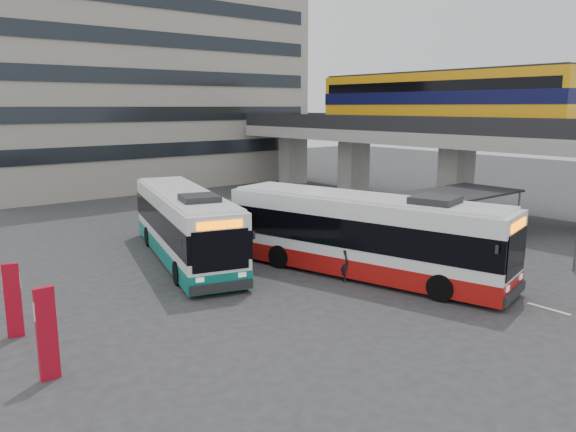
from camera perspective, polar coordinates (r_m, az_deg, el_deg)
ground at (r=23.85m, az=9.11°, el=-6.72°), size 120.00×120.00×0.00m
viaduct at (r=42.89m, az=13.58°, el=9.45°), size 8.00×32.00×9.68m
bike_shelter at (r=31.82m, az=15.38°, el=0.05°), size 10.00×4.00×2.54m
office_block at (r=56.21m, az=-15.43°, el=16.09°), size 30.00×15.00×25.00m
road_markings at (r=24.07m, az=18.51°, el=-6.98°), size 0.15×7.60×0.01m
bus_main at (r=24.43m, az=7.64°, el=-2.00°), size 5.85×12.99×3.76m
bus_teal at (r=27.18m, az=-10.44°, el=-0.96°), size 5.80×12.26×3.55m
pedestrian at (r=23.70m, az=5.89°, el=-4.60°), size 0.72×0.73×1.70m
sign_totem_south at (r=16.51m, az=-23.30°, el=-10.81°), size 0.56×0.18×2.58m
sign_totem_mid at (r=19.88m, az=-26.16°, el=-7.61°), size 0.51×0.30×2.42m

